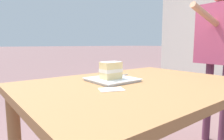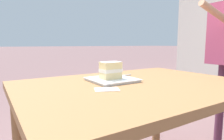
% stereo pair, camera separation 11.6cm
% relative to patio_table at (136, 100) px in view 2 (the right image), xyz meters
% --- Properties ---
extents(patio_table, '(1.27, 0.92, 0.73)m').
position_rel_patio_table_xyz_m(patio_table, '(0.00, 0.00, 0.00)').
color(patio_table, olive).
rests_on(patio_table, ground).
extents(dessert_plate, '(0.26, 0.26, 0.02)m').
position_rel_patio_table_xyz_m(dessert_plate, '(0.08, -0.13, 0.11)').
color(dessert_plate, white).
rests_on(dessert_plate, patio_table).
extents(cake_slice, '(0.12, 0.08, 0.10)m').
position_rel_patio_table_xyz_m(cake_slice, '(0.10, -0.12, 0.17)').
color(cake_slice, '#EAD18C').
rests_on(cake_slice, dessert_plate).
extents(dessert_fork, '(0.17, 0.03, 0.01)m').
position_rel_patio_table_xyz_m(dessert_fork, '(-0.05, -0.24, 0.10)').
color(dessert_fork, silver).
rests_on(dessert_fork, patio_table).
extents(paper_napkin, '(0.14, 0.12, 0.00)m').
position_rel_patio_table_xyz_m(paper_napkin, '(0.23, 0.05, 0.10)').
color(paper_napkin, white).
rests_on(paper_napkin, patio_table).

